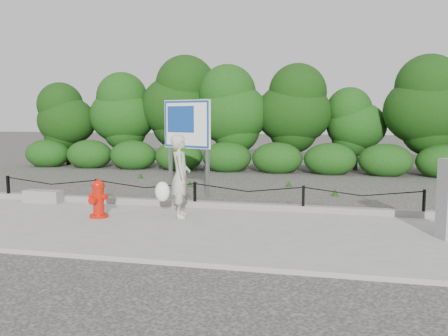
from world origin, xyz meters
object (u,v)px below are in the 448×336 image
fire_hydrant (98,199)px  advertising_sign (187,128)px  pedestrian (179,177)px  concrete_block (43,196)px

fire_hydrant → advertising_sign: 3.87m
fire_hydrant → pedestrian: bearing=26.3°
fire_hydrant → concrete_block: (-2.17, 1.26, -0.24)m
fire_hydrant → advertising_sign: (0.85, 3.51, 1.39)m
fire_hydrant → advertising_sign: bearing=87.5°
concrete_block → fire_hydrant: bearing=-30.2°
fire_hydrant → concrete_block: bearing=160.9°
pedestrian → concrete_block: 3.96m
advertising_sign → pedestrian: bearing=-50.8°
pedestrian → advertising_sign: 3.30m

